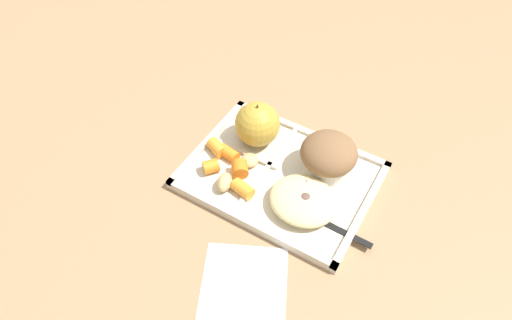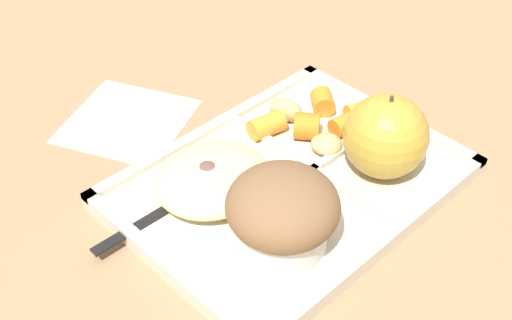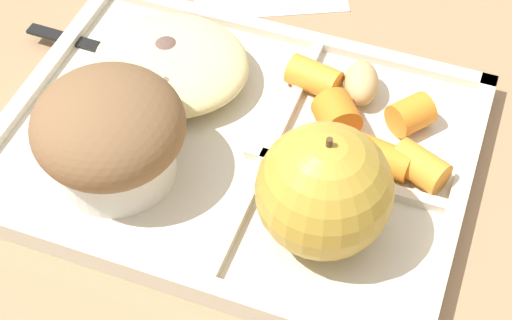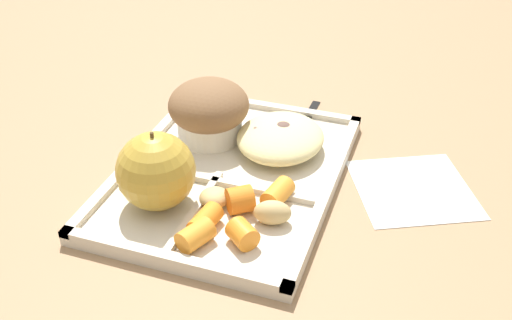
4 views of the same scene
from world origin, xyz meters
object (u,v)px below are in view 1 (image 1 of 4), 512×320
at_px(lunch_tray, 280,176).
at_px(green_apple, 257,124).
at_px(bran_muffin, 328,156).
at_px(plastic_fork, 322,221).

bearing_deg(lunch_tray, green_apple, 146.64).
relative_size(lunch_tray, bran_muffin, 3.27).
distance_m(lunch_tray, plastic_fork, 0.11).
relative_size(lunch_tray, green_apple, 3.65).
relative_size(green_apple, plastic_fork, 0.57).
relative_size(lunch_tray, plastic_fork, 2.07).
height_order(lunch_tray, green_apple, green_apple).
distance_m(lunch_tray, bran_muffin, 0.09).
distance_m(bran_muffin, plastic_fork, 0.11).
bearing_deg(plastic_fork, bran_muffin, 111.62).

